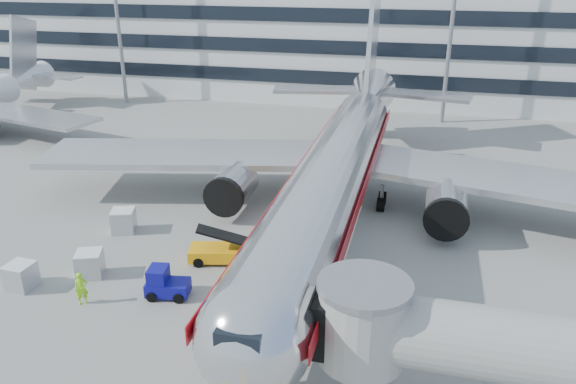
% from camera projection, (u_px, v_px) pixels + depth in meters
% --- Properties ---
extents(ground, '(180.00, 180.00, 0.00)m').
position_uv_depth(ground, '(305.00, 295.00, 33.47)').
color(ground, gray).
rests_on(ground, ground).
extents(lead_in_line, '(0.25, 70.00, 0.01)m').
position_uv_depth(lead_in_line, '(334.00, 224.00, 42.43)').
color(lead_in_line, '#FFB70D').
rests_on(lead_in_line, ground).
extents(main_jet, '(50.95, 48.70, 16.06)m').
position_uv_depth(main_jet, '(339.00, 164.00, 42.36)').
color(main_jet, silver).
rests_on(main_jet, ground).
extents(jet_bridge, '(17.80, 4.50, 7.00)m').
position_uv_depth(jet_bridge, '(564.00, 361.00, 22.09)').
color(jet_bridge, silver).
rests_on(jet_bridge, ground).
extents(terminal, '(150.00, 24.25, 15.60)m').
position_uv_depth(terminal, '(391.00, 39.00, 82.45)').
color(terminal, silver).
rests_on(terminal, ground).
extents(belt_loader, '(5.33, 2.93, 2.49)m').
position_uv_depth(belt_loader, '(227.00, 251.00, 36.97)').
color(belt_loader, '#FFA80A').
rests_on(belt_loader, ground).
extents(baggage_tug, '(2.68, 1.93, 1.87)m').
position_uv_depth(baggage_tug, '(165.00, 284.00, 33.07)').
color(baggage_tug, '#0C0B7B').
rests_on(baggage_tug, ground).
extents(cargo_container_left, '(1.99, 1.99, 1.65)m').
position_uv_depth(cargo_container_left, '(90.00, 264.00, 35.22)').
color(cargo_container_left, '#B3B6BB').
rests_on(cargo_container_left, ground).
extents(cargo_container_right, '(2.02, 2.02, 1.70)m').
position_uv_depth(cargo_container_right, '(124.00, 221.00, 41.01)').
color(cargo_container_right, '#B3B6BB').
rests_on(cargo_container_right, ground).
extents(cargo_container_front, '(1.59, 1.59, 1.60)m').
position_uv_depth(cargo_container_front, '(21.00, 276.00, 33.93)').
color(cargo_container_front, '#B3B6BB').
rests_on(cargo_container_front, ground).
extents(ramp_worker, '(0.86, 0.83, 1.99)m').
position_uv_depth(ramp_worker, '(81.00, 289.00, 32.26)').
color(ramp_worker, '#93EA18').
rests_on(ramp_worker, ground).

